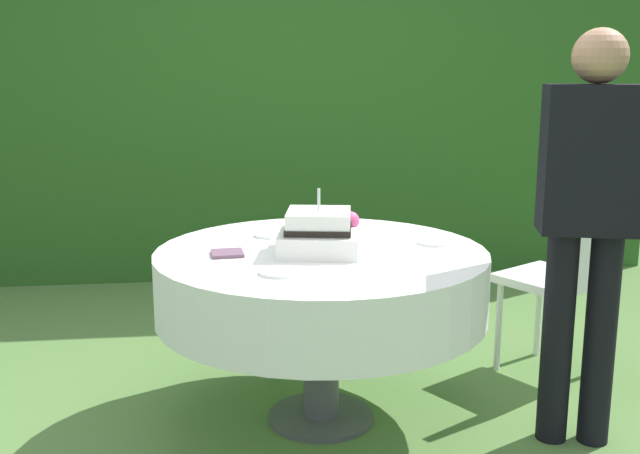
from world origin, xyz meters
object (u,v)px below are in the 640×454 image
at_px(cake_table, 321,282).
at_px(wedding_cake, 320,233).
at_px(serving_plate_right, 271,235).
at_px(garden_chair, 565,269).
at_px(napkin_stack, 227,253).
at_px(serving_plate_near, 434,242).
at_px(standing_person, 588,212).
at_px(serving_plate_far, 280,272).
at_px(serving_plate_left, 315,231).

height_order(cake_table, wedding_cake, wedding_cake).
xyz_separation_m(serving_plate_right, garden_chair, (1.37, 0.01, -0.20)).
distance_m(serving_plate_right, napkin_stack, 0.37).
relative_size(serving_plate_near, standing_person, 0.08).
bearing_deg(serving_plate_far, garden_chair, 24.53).
distance_m(serving_plate_near, garden_chair, 0.77).
relative_size(napkin_stack, garden_chair, 0.14).
relative_size(serving_plate_right, garden_chair, 0.16).
height_order(serving_plate_right, garden_chair, garden_chair).
distance_m(serving_plate_left, napkin_stack, 0.55).
height_order(cake_table, garden_chair, garden_chair).
bearing_deg(napkin_stack, serving_plate_near, 5.99).
bearing_deg(cake_table, serving_plate_left, 87.38).
bearing_deg(serving_plate_far, cake_table, 60.19).
distance_m(serving_plate_far, serving_plate_left, 0.71).
relative_size(garden_chair, standing_person, 0.56).
bearing_deg(napkin_stack, serving_plate_far, -57.72).
xyz_separation_m(serving_plate_far, napkin_stack, (-0.19, 0.30, 0.00)).
height_order(serving_plate_far, serving_plate_left, same).
distance_m(serving_plate_right, standing_person, 1.31).
xyz_separation_m(serving_plate_left, garden_chair, (1.17, -0.05, -0.20)).
distance_m(cake_table, napkin_stack, 0.40).
xyz_separation_m(serving_plate_left, napkin_stack, (-0.39, -0.38, 0.00)).
relative_size(wedding_cake, serving_plate_right, 2.61).
bearing_deg(garden_chair, wedding_cake, -164.62).
bearing_deg(standing_person, serving_plate_near, 144.32).
bearing_deg(serving_plate_left, serving_plate_right, -163.02).
height_order(cake_table, napkin_stack, napkin_stack).
relative_size(serving_plate_left, garden_chair, 0.15).
height_order(serving_plate_near, standing_person, standing_person).
bearing_deg(garden_chair, serving_plate_far, -155.47).
distance_m(serving_plate_left, serving_plate_right, 0.21).
relative_size(serving_plate_far, napkin_stack, 1.20).
height_order(serving_plate_near, serving_plate_far, same).
xyz_separation_m(wedding_cake, standing_person, (0.98, -0.27, 0.11)).
bearing_deg(standing_person, serving_plate_left, 146.17).
xyz_separation_m(serving_plate_near, standing_person, (0.49, -0.35, 0.19)).
bearing_deg(serving_plate_far, serving_plate_right, 89.95).
xyz_separation_m(wedding_cake, serving_plate_near, (0.49, 0.09, -0.07)).
xyz_separation_m(napkin_stack, garden_chair, (1.56, 0.33, -0.20)).
height_order(serving_plate_right, napkin_stack, napkin_stack).
bearing_deg(serving_plate_right, garden_chair, 0.61).
distance_m(cake_table, wedding_cake, 0.22).
bearing_deg(cake_table, napkin_stack, -174.62).
height_order(serving_plate_near, serving_plate_left, same).
relative_size(serving_plate_far, serving_plate_right, 1.07).
xyz_separation_m(cake_table, napkin_stack, (-0.38, -0.04, 0.14)).
relative_size(serving_plate_left, serving_plate_right, 0.93).
bearing_deg(standing_person, serving_plate_right, 153.53).
height_order(serving_plate_right, standing_person, standing_person).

